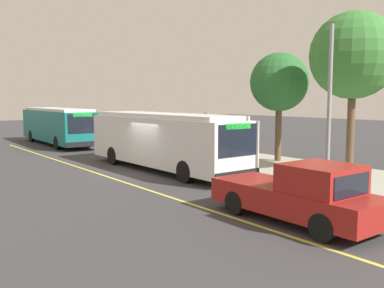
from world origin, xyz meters
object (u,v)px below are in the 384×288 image
Objects in this scene: pickup_truck at (301,195)px; route_sign_post at (206,130)px; transit_bus_second at (57,125)px; transit_bus_main at (163,139)px; waiting_bench at (207,148)px.

pickup_truck is 1.93× the size of route_sign_post.
pickup_truck is at bearing -4.40° from transit_bus_second.
transit_bus_main is 2.88m from route_sign_post.
route_sign_post is (-10.48, 4.85, 1.10)m from pickup_truck.
waiting_bench is (-12.69, 6.75, -0.22)m from pickup_truck.
waiting_bench is (-2.27, 4.76, -0.98)m from transit_bus_main.
route_sign_post is (2.21, -1.90, 1.32)m from waiting_bench.
transit_bus_second is 2.19× the size of pickup_truck.
transit_bus_second is at bearing -160.56° from waiting_bench.
transit_bus_second is 15.90m from route_sign_post.
pickup_truck reaches higher than waiting_bench.
transit_bus_second is 14.28m from waiting_bench.
route_sign_post reaches higher than pickup_truck.
transit_bus_main reaches higher than waiting_bench.
transit_bus_second is 7.39× the size of waiting_bench.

